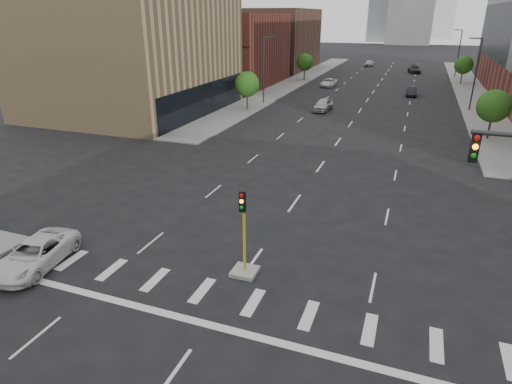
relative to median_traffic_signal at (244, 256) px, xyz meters
The scene contains 19 objects.
sidewalk_left_far 66.75m from the median_traffic_signal, 102.99° to the left, with size 5.00×92.00×0.15m, color gray.
sidewalk_right_far 66.75m from the median_traffic_signal, 77.01° to the left, with size 5.00×92.00×0.15m, color gray.
building_left_mid 41.90m from the median_traffic_signal, 131.55° to the left, with size 20.00×24.00×14.00m, color #977A55.
building_left_far_a 63.52m from the median_traffic_signal, 115.74° to the left, with size 20.00×22.00×12.00m, color brown.
building_left_far_b 87.64m from the median_traffic_signal, 108.32° to the left, with size 20.00×24.00×13.00m, color brown.
median_traffic_signal is the anchor object (origin of this frame).
streetlight_right_a 48.12m from the median_traffic_signal, 73.76° to the left, with size 1.60×0.22×9.07m.
streetlight_right_b 82.23m from the median_traffic_signal, 80.60° to the left, with size 1.60×0.22×9.07m.
streetlight_left 43.36m from the median_traffic_signal, 108.10° to the left, with size 1.60×0.22×9.07m.
tree_left_near 38.73m from the median_traffic_signal, 111.23° to the left, with size 3.20×3.20×4.85m.
tree_left_far 67.54m from the median_traffic_signal, 101.97° to the left, with size 3.20×3.20×4.85m.
tree_right_near 34.13m from the median_traffic_signal, 65.72° to the left, with size 3.20×3.20×4.85m.
tree_right_far 72.44m from the median_traffic_signal, 78.85° to the left, with size 3.20×3.20×4.85m.
car_near_left 39.47m from the median_traffic_signal, 96.66° to the left, with size 1.85×4.60×1.57m, color #B2B1B6.
car_mid_right 55.49m from the median_traffic_signal, 83.87° to the left, with size 1.48×4.26×1.40m, color black.
car_far_left 60.65m from the median_traffic_signal, 97.61° to the left, with size 2.23×4.83×1.34m, color white.
car_deep_right 85.67m from the median_traffic_signal, 86.27° to the left, with size 2.21×5.45×1.58m, color black.
car_distant 95.88m from the median_traffic_signal, 93.11° to the left, with size 1.74×4.33×1.47m, color #B2B1B6.
parked_minivan 10.43m from the median_traffic_signal, 163.48° to the right, with size 2.27×4.92×1.37m, color white.
Camera 1 is at (6.69, -7.45, 11.65)m, focal length 30.00 mm.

